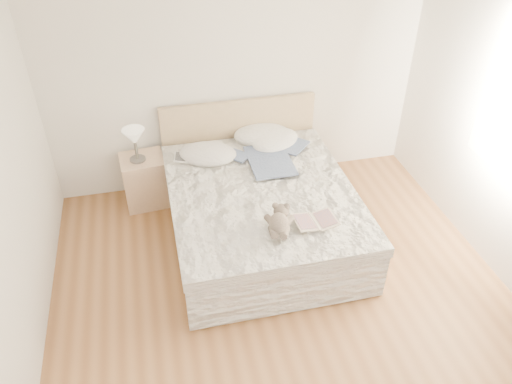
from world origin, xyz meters
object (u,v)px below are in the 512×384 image
bed (260,208)px  table_lamp (134,138)px  photo_book (187,157)px  nightstand (145,180)px  teddy_bear (279,229)px  childrens_book (315,221)px

bed → table_lamp: 1.45m
bed → table_lamp: (-1.12, 0.77, 0.51)m
photo_book → bed: bearing=-33.6°
bed → photo_book: (-0.62, 0.59, 0.32)m
table_lamp → bed: bearing=-34.4°
nightstand → teddy_bear: teddy_bear is taller
bed → table_lamp: bearing=145.6°
teddy_bear → table_lamp: bearing=142.1°
bed → nightstand: bearing=143.9°
nightstand → childrens_book: (1.40, -1.47, 0.35)m
photo_book → teddy_bear: 1.45m
photo_book → childrens_book: 1.58m
nightstand → childrens_book: 2.06m
table_lamp → childrens_book: bearing=-45.1°
table_lamp → photo_book: table_lamp is taller
bed → nightstand: bed is taller
table_lamp → childrens_book: 2.05m
nightstand → table_lamp: bearing=-148.5°
bed → teddy_bear: bed is taller
childrens_book → teddy_bear: teddy_bear is taller
table_lamp → childrens_book: size_ratio=0.96×
table_lamp → teddy_bear: (1.10, -1.50, -0.17)m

